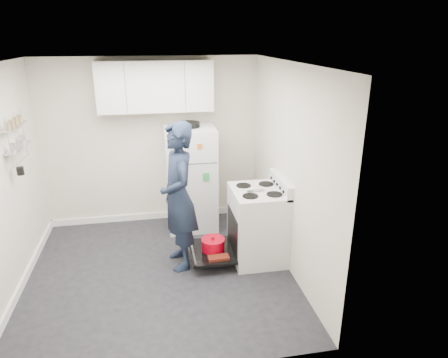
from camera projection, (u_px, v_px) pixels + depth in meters
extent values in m
cube|color=black|center=(160.00, 273.00, 4.94)|extent=(3.20, 3.20, 0.01)
cube|color=white|center=(147.00, 63.00, 4.09)|extent=(3.20, 3.20, 0.01)
cube|color=silver|center=(152.00, 143.00, 6.00)|extent=(3.20, 0.01, 2.50)
cube|color=silver|center=(158.00, 248.00, 3.04)|extent=(3.20, 0.01, 2.50)
cube|color=silver|center=(2.00, 187.00, 4.24)|extent=(0.01, 3.20, 2.50)
cube|color=silver|center=(289.00, 170.00, 4.79)|extent=(0.01, 3.20, 2.50)
cube|color=white|center=(23.00, 283.00, 4.65)|extent=(0.03, 3.20, 0.10)
cube|color=white|center=(156.00, 215.00, 6.39)|extent=(3.20, 0.03, 0.10)
cube|color=silver|center=(257.00, 225.00, 5.15)|extent=(0.65, 0.76, 0.92)
cube|color=black|center=(252.00, 230.00, 5.15)|extent=(0.53, 0.60, 0.52)
cube|color=orange|center=(272.00, 228.00, 5.20)|extent=(0.02, 0.56, 0.46)
cylinder|color=black|center=(255.00, 242.00, 5.22)|extent=(0.34, 0.34, 0.02)
cube|color=silver|center=(281.00, 184.00, 5.01)|extent=(0.08, 0.76, 0.18)
cube|color=silver|center=(258.00, 191.00, 4.98)|extent=(0.65, 0.76, 0.03)
cube|color=#B2B2B7|center=(256.00, 190.00, 4.92)|extent=(0.22, 0.03, 0.01)
cube|color=black|center=(212.00, 251.00, 5.15)|extent=(0.55, 0.70, 0.03)
cylinder|color=#B2B2B7|center=(193.00, 250.00, 5.09)|extent=(0.02, 0.66, 0.02)
cylinder|color=red|center=(213.00, 245.00, 5.13)|extent=(0.29, 0.29, 0.14)
cylinder|color=red|center=(213.00, 240.00, 5.10)|extent=(0.30, 0.30, 0.02)
sphere|color=red|center=(213.00, 238.00, 5.09)|extent=(0.04, 0.04, 0.04)
cube|color=#9C2311|center=(219.00, 258.00, 4.94)|extent=(0.26, 0.14, 0.04)
cube|color=#9C2311|center=(212.00, 239.00, 5.40)|extent=(0.29, 0.21, 0.04)
cube|color=white|center=(191.00, 178.00, 5.93)|extent=(0.72, 0.70, 1.54)
cube|color=#4C4C4C|center=(193.00, 164.00, 5.49)|extent=(0.68, 0.01, 0.01)
cube|color=#B2B2B7|center=(172.00, 157.00, 5.38)|extent=(0.03, 0.03, 0.20)
cube|color=#B2B2B7|center=(174.00, 186.00, 5.53)|extent=(0.03, 0.03, 0.55)
cylinder|color=black|center=(189.00, 125.00, 5.65)|extent=(0.30, 0.30, 0.07)
cube|color=gold|center=(182.00, 152.00, 5.40)|extent=(0.06, 0.01, 0.06)
cube|color=orange|center=(200.00, 146.00, 5.42)|extent=(0.07, 0.01, 0.07)
cube|color=green|center=(206.00, 177.00, 5.59)|extent=(0.09, 0.01, 0.12)
cube|color=silver|center=(155.00, 86.00, 5.57)|extent=(1.60, 0.33, 0.70)
cube|color=#B2B2B7|center=(15.00, 126.00, 4.53)|extent=(0.14, 0.60, 0.02)
cube|color=#B2B2B7|center=(19.00, 147.00, 4.61)|extent=(0.14, 0.60, 0.02)
cylinder|color=black|center=(20.00, 171.00, 4.53)|extent=(0.08, 0.08, 0.09)
imported|color=#182135|center=(178.00, 197.00, 4.84)|extent=(0.54, 0.73, 1.85)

